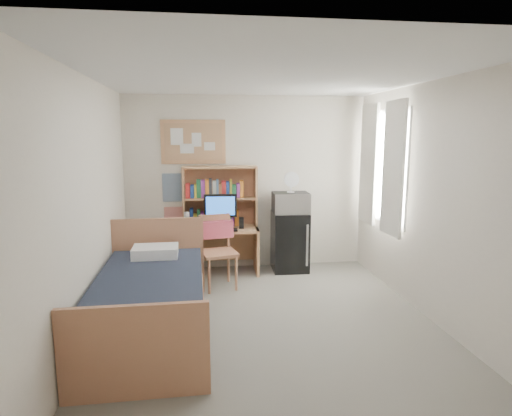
{
  "coord_description": "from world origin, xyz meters",
  "views": [
    {
      "loc": [
        -0.7,
        -4.31,
        2.02
      ],
      "look_at": [
        0.03,
        1.2,
        1.07
      ],
      "focal_mm": 30.0,
      "sensor_mm": 36.0,
      "label": 1
    }
  ],
  "objects": [
    {
      "name": "keyboard",
      "position": [
        -0.42,
        1.6,
        0.69
      ],
      "size": [
        0.47,
        0.17,
        0.02
      ],
      "primitive_type": "cube",
      "rotation": [
        0.0,
        0.0,
        -0.04
      ],
      "color": "black",
      "rests_on": "desk"
    },
    {
      "name": "floor",
      "position": [
        0.0,
        0.0,
        -0.01
      ],
      "size": [
        3.6,
        4.2,
        0.02
      ],
      "primitive_type": "cube",
      "color": "gray",
      "rests_on": "ground"
    },
    {
      "name": "desk",
      "position": [
        -0.41,
        1.8,
        0.34
      ],
      "size": [
        1.11,
        0.58,
        0.68
      ],
      "primitive_type": "cube",
      "rotation": [
        0.0,
        0.0,
        -0.04
      ],
      "color": "tan",
      "rests_on": "floor"
    },
    {
      "name": "poster_japan",
      "position": [
        -1.1,
        2.09,
        0.78
      ],
      "size": [
        0.28,
        0.01,
        0.36
      ],
      "primitive_type": "cube",
      "color": "red",
      "rests_on": "wall_back"
    },
    {
      "name": "hutch",
      "position": [
        -0.41,
        1.95,
        1.13
      ],
      "size": [
        1.1,
        0.32,
        0.89
      ],
      "primitive_type": "cube",
      "rotation": [
        0.0,
        0.0,
        -0.04
      ],
      "color": "tan",
      "rests_on": "desk"
    },
    {
      "name": "desk_chair",
      "position": [
        -0.47,
        1.18,
        0.49
      ],
      "size": [
        0.58,
        0.58,
        0.98
      ],
      "primitive_type": "cube",
      "rotation": [
        0.0,
        0.0,
        0.21
      ],
      "color": "#B67B56",
      "rests_on": "floor"
    },
    {
      "name": "microwave",
      "position": [
        0.62,
        1.8,
        1.03
      ],
      "size": [
        0.53,
        0.41,
        0.3
      ],
      "primitive_type": "cube",
      "rotation": [
        0.0,
        0.0,
        -0.03
      ],
      "color": "silver",
      "rests_on": "mini_fridge"
    },
    {
      "name": "speaker_right",
      "position": [
        -0.11,
        1.73,
        0.76
      ],
      "size": [
        0.07,
        0.07,
        0.16
      ],
      "primitive_type": "cube",
      "rotation": [
        0.0,
        0.0,
        -0.04
      ],
      "color": "black",
      "rests_on": "desk"
    },
    {
      "name": "water_bottle",
      "position": [
        -0.9,
        1.72,
        0.81
      ],
      "size": [
        0.08,
        0.08,
        0.26
      ],
      "primitive_type": "cylinder",
      "rotation": [
        0.0,
        0.0,
        -0.04
      ],
      "color": "white",
      "rests_on": "desk"
    },
    {
      "name": "curtain_right",
      "position": [
        1.72,
        1.6,
        1.6
      ],
      "size": [
        0.04,
        0.55,
        1.7
      ],
      "primitive_type": "cube",
      "color": "white",
      "rests_on": "wall_right"
    },
    {
      "name": "wall_back",
      "position": [
        0.0,
        2.1,
        1.3
      ],
      "size": [
        3.6,
        0.04,
        2.6
      ],
      "primitive_type": "cube",
      "color": "silver",
      "rests_on": "floor"
    },
    {
      "name": "bed",
      "position": [
        -1.23,
        -0.08,
        0.3
      ],
      "size": [
        1.12,
        2.21,
        0.6
      ],
      "primitive_type": "cube",
      "rotation": [
        0.0,
        0.0,
        0.01
      ],
      "color": "black",
      "rests_on": "floor"
    },
    {
      "name": "wall_front",
      "position": [
        0.0,
        -2.1,
        1.3
      ],
      "size": [
        3.6,
        0.04,
        2.6
      ],
      "primitive_type": "cube",
      "color": "silver",
      "rests_on": "floor"
    },
    {
      "name": "wall_left",
      "position": [
        -1.8,
        0.0,
        1.3
      ],
      "size": [
        0.04,
        4.2,
        2.6
      ],
      "primitive_type": "cube",
      "color": "silver",
      "rests_on": "floor"
    },
    {
      "name": "window_unit",
      "position": [
        1.75,
        1.2,
        1.6
      ],
      "size": [
        0.1,
        1.4,
        1.7
      ],
      "primitive_type": "cube",
      "color": "white",
      "rests_on": "wall_right"
    },
    {
      "name": "curtain_left",
      "position": [
        1.72,
        0.8,
        1.6
      ],
      "size": [
        0.04,
        0.55,
        1.7
      ],
      "primitive_type": "cube",
      "color": "white",
      "rests_on": "wall_right"
    },
    {
      "name": "monitor",
      "position": [
        -0.41,
        1.74,
        0.93
      ],
      "size": [
        0.47,
        0.05,
        0.5
      ],
      "primitive_type": "cube",
      "rotation": [
        0.0,
        0.0,
        -0.04
      ],
      "color": "black",
      "rests_on": "desk"
    },
    {
      "name": "pillow",
      "position": [
        -1.24,
        0.67,
        0.67
      ],
      "size": [
        0.52,
        0.37,
        0.12
      ],
      "primitive_type": "cube",
      "rotation": [
        0.0,
        0.0,
        0.01
      ],
      "color": "white",
      "rests_on": "bed"
    },
    {
      "name": "hoodie",
      "position": [
        -0.51,
        1.38,
        0.76
      ],
      "size": [
        0.51,
        0.25,
        0.23
      ],
      "primitive_type": "cube",
      "rotation": [
        0.0,
        0.0,
        0.21
      ],
      "color": "#CF4E61",
      "rests_on": "desk_chair"
    },
    {
      "name": "mini_fridge",
      "position": [
        0.62,
        1.82,
        0.44
      ],
      "size": [
        0.54,
        0.54,
        0.88
      ],
      "primitive_type": "cube",
      "rotation": [
        0.0,
        0.0,
        -0.03
      ],
      "color": "black",
      "rests_on": "floor"
    },
    {
      "name": "speaker_left",
      "position": [
        -0.71,
        1.75,
        0.77
      ],
      "size": [
        0.08,
        0.08,
        0.18
      ],
      "primitive_type": "cube",
      "rotation": [
        0.0,
        0.0,
        -0.04
      ],
      "color": "black",
      "rests_on": "desk"
    },
    {
      "name": "poster_wave",
      "position": [
        -1.1,
        2.09,
        1.25
      ],
      "size": [
        0.3,
        0.01,
        0.42
      ],
      "primitive_type": "cube",
      "color": "#224F88",
      "rests_on": "wall_back"
    },
    {
      "name": "desk_fan",
      "position": [
        0.62,
        1.8,
        1.32
      ],
      "size": [
        0.23,
        0.23,
        0.27
      ],
      "primitive_type": "cylinder",
      "rotation": [
        0.0,
        0.0,
        -0.03
      ],
      "color": "white",
      "rests_on": "microwave"
    },
    {
      "name": "wall_right",
      "position": [
        1.8,
        0.0,
        1.3
      ],
      "size": [
        0.04,
        4.2,
        2.6
      ],
      "primitive_type": "cube",
      "color": "silver",
      "rests_on": "floor"
    },
    {
      "name": "ceiling",
      "position": [
        0.0,
        0.0,
        2.6
      ],
      "size": [
        3.6,
        4.2,
        0.02
      ],
      "primitive_type": "cube",
      "color": "white",
      "rests_on": "wall_back"
    },
    {
      "name": "bulletin_board",
      "position": [
        -0.78,
        2.08,
        1.92
      ],
      "size": [
        0.94,
        0.03,
        0.64
      ],
      "primitive_type": "cube",
      "color": "tan",
      "rests_on": "wall_back"
    }
  ]
}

